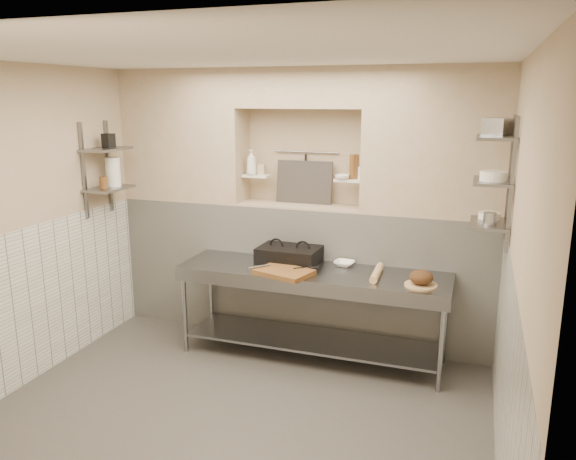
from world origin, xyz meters
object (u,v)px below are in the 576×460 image
at_px(panini_press, 290,255).
at_px(bread_loaf, 421,277).
at_px(cutting_board, 284,272).
at_px(bottle_soap, 251,162).
at_px(mixing_bowl, 344,264).
at_px(rolling_pin, 377,273).
at_px(jug_left, 113,172).
at_px(prep_table, 312,296).
at_px(bowl_alcove, 342,177).

height_order(panini_press, bread_loaf, panini_press).
distance_m(cutting_board, bottle_soap, 1.32).
relative_size(panini_press, mixing_bowl, 3.07).
distance_m(panini_press, bottle_soap, 1.07).
bearing_deg(rolling_pin, cutting_board, -165.21).
relative_size(mixing_bowl, jug_left, 0.67).
bearing_deg(panini_press, cutting_board, -76.97).
height_order(prep_table, panini_press, panini_press).
bearing_deg(bread_loaf, rolling_pin, 161.41).
bearing_deg(cutting_board, jug_left, 175.56).
xyz_separation_m(mixing_bowl, jug_left, (-2.39, -0.30, 0.84)).
distance_m(rolling_pin, jug_left, 2.87).
height_order(bread_loaf, jug_left, jug_left).
xyz_separation_m(cutting_board, bread_loaf, (1.24, 0.08, 0.06)).
relative_size(bread_loaf, bowl_alcove, 1.44).
relative_size(prep_table, bottle_soap, 9.73).
bearing_deg(rolling_pin, mixing_bowl, 148.06).
relative_size(panini_press, bottle_soap, 2.28).
bearing_deg(cutting_board, panini_press, 101.07).
distance_m(rolling_pin, bottle_soap, 1.78).
xyz_separation_m(panini_press, mixing_bowl, (0.55, 0.06, -0.06)).
height_order(panini_press, rolling_pin, panini_press).
distance_m(prep_table, jug_left, 2.41).
bearing_deg(bowl_alcove, jug_left, -166.08).
bearing_deg(bread_loaf, bowl_alcove, 144.19).
distance_m(panini_press, cutting_board, 0.40).
bearing_deg(bottle_soap, prep_table, -32.18).
height_order(panini_press, mixing_bowl, panini_press).
bearing_deg(mixing_bowl, bread_loaf, -25.20).
height_order(prep_table, jug_left, jug_left).
bearing_deg(panini_press, bottle_soap, 150.02).
relative_size(cutting_board, bottle_soap, 1.87).
height_order(bottle_soap, bowl_alcove, bottle_soap).
height_order(rolling_pin, bread_loaf, bread_loaf).
bearing_deg(rolling_pin, bottle_soap, 160.88).
distance_m(mixing_bowl, bread_loaf, 0.86).
bearing_deg(bottle_soap, bowl_alcove, -0.28).
xyz_separation_m(rolling_pin, jug_left, (-2.75, -0.07, 0.83)).
relative_size(rolling_pin, jug_left, 1.57).
bearing_deg(bottle_soap, cutting_board, -49.65).
bearing_deg(jug_left, bowl_alcove, 13.92).
bearing_deg(prep_table, mixing_bowl, 43.64).
bearing_deg(jug_left, mixing_bowl, 7.06).
relative_size(panini_press, rolling_pin, 1.31).
height_order(bowl_alcove, jug_left, jug_left).
bearing_deg(mixing_bowl, jug_left, -172.94).
bearing_deg(jug_left, cutting_board, -4.44).
xyz_separation_m(bottle_soap, bowl_alcove, (0.98, -0.00, -0.11)).
distance_m(panini_press, jug_left, 2.01).
bearing_deg(bottle_soap, jug_left, -156.41).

